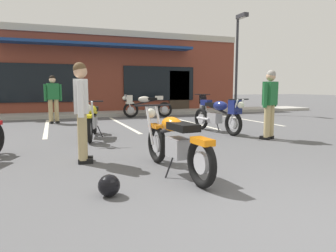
% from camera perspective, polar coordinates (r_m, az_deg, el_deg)
% --- Properties ---
extents(ground_plane, '(80.00, 80.00, 0.00)m').
position_cam_1_polar(ground_plane, '(6.33, 0.29, -4.34)').
color(ground_plane, '#515154').
extents(sidewalk_kerb, '(22.00, 1.80, 0.14)m').
position_cam_1_polar(sidewalk_kerb, '(14.21, -11.50, 2.23)').
color(sidewalk_kerb, '#A8A59E').
rests_on(sidewalk_kerb, ground_plane).
extents(brick_storefront_building, '(14.44, 6.52, 3.97)m').
position_cam_1_polar(brick_storefront_building, '(17.81, -13.54, 9.33)').
color(brick_storefront_building, brown).
rests_on(brick_storefront_building, ground_plane).
extents(painted_stall_lines, '(9.85, 4.80, 0.01)m').
position_cam_1_polar(painted_stall_lines, '(10.70, -8.46, 0.34)').
color(painted_stall_lines, silver).
rests_on(painted_stall_lines, ground_plane).
extents(motorcycle_foreground_classic, '(0.66, 2.11, 0.98)m').
position_cam_1_polar(motorcycle_foreground_classic, '(4.53, 1.36, -3.03)').
color(motorcycle_foreground_classic, black).
rests_on(motorcycle_foreground_classic, ground_plane).
extents(motorcycle_black_cruiser, '(0.75, 2.10, 0.98)m').
position_cam_1_polar(motorcycle_black_cruiser, '(8.64, 9.41, 2.21)').
color(motorcycle_black_cruiser, black).
rests_on(motorcycle_black_cruiser, ground_plane).
extents(motorcycle_silver_naked, '(0.78, 2.09, 0.98)m').
position_cam_1_polar(motorcycle_silver_naked, '(7.87, -13.95, 1.13)').
color(motorcycle_silver_naked, black).
rests_on(motorcycle_silver_naked, ground_plane).
extents(motorcycle_green_cafe_racer, '(1.17, 1.97, 0.98)m').
position_cam_1_polar(motorcycle_green_cafe_racer, '(12.57, 6.51, 3.79)').
color(motorcycle_green_cafe_racer, black).
rests_on(motorcycle_green_cafe_racer, ground_plane).
extents(motorcycle_orange_scrambler, '(2.10, 0.75, 0.98)m').
position_cam_1_polar(motorcycle_orange_scrambler, '(13.00, -4.25, 3.93)').
color(motorcycle_orange_scrambler, black).
rests_on(motorcycle_orange_scrambler, ground_plane).
extents(person_in_black_shirt, '(0.59, 0.39, 1.68)m').
position_cam_1_polar(person_in_black_shirt, '(7.83, 18.36, 4.53)').
color(person_in_black_shirt, black).
rests_on(person_in_black_shirt, ground_plane).
extents(person_in_shorts_foreground, '(0.31, 0.61, 1.68)m').
position_cam_1_polar(person_in_shorts_foreground, '(5.32, -15.73, 3.53)').
color(person_in_shorts_foreground, black).
rests_on(person_in_shorts_foreground, ground_plane).
extents(person_by_back_row, '(0.61, 0.33, 1.68)m').
position_cam_1_polar(person_by_back_row, '(11.51, -20.54, 5.18)').
color(person_by_back_row, black).
rests_on(person_by_back_row, ground_plane).
extents(helmet_on_pavement, '(0.26, 0.26, 0.26)m').
position_cam_1_polar(helmet_on_pavement, '(3.71, -10.88, -10.78)').
color(helmet_on_pavement, black).
rests_on(helmet_on_pavement, ground_plane).
extents(parking_lot_lamp_post, '(0.24, 0.76, 4.62)m').
position_cam_1_polar(parking_lot_lamp_post, '(15.35, 12.91, 13.60)').
color(parking_lot_lamp_post, '#2D2D33').
rests_on(parking_lot_lamp_post, ground_plane).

